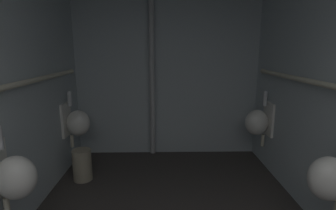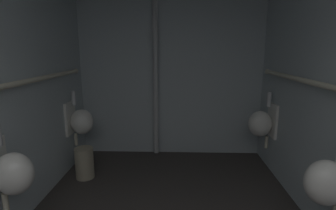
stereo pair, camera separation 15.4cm
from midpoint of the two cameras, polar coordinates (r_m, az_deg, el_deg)
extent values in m
cube|color=#AFBBBE|center=(3.96, 1.77, 8.48)|extent=(2.82, 0.06, 2.70)
ellipsoid|color=silver|center=(2.41, -28.69, -12.89)|extent=(0.30, 0.26, 0.34)
cylinder|color=beige|center=(2.57, -30.12, -17.72)|extent=(0.04, 0.04, 0.16)
ellipsoid|color=silver|center=(3.70, -16.94, -3.49)|extent=(0.30, 0.26, 0.34)
cube|color=silver|center=(3.74, -19.23, -2.69)|extent=(0.03, 0.30, 0.44)
cylinder|color=silver|center=(3.66, -18.56, 1.23)|extent=(0.06, 0.06, 0.16)
sphere|color=silver|center=(3.65, -18.65, 2.54)|extent=(0.06, 0.06, 0.06)
cylinder|color=beige|center=(3.81, -18.14, -7.08)|extent=(0.04, 0.04, 0.16)
ellipsoid|color=silver|center=(2.35, 32.53, -13.96)|extent=(0.30, 0.26, 0.34)
ellipsoid|color=silver|center=(3.68, 20.38, -3.82)|extent=(0.30, 0.26, 0.34)
cube|color=silver|center=(3.72, 22.71, -3.04)|extent=(0.03, 0.30, 0.44)
cylinder|color=silver|center=(3.64, 22.08, 0.90)|extent=(0.06, 0.06, 0.16)
sphere|color=silver|center=(3.63, 22.18, 2.22)|extent=(0.06, 0.06, 0.06)
cylinder|color=beige|center=(3.78, 21.56, -7.45)|extent=(0.04, 0.04, 0.16)
sphere|color=beige|center=(3.81, -18.16, 6.99)|extent=(0.06, 0.06, 0.06)
sphere|color=beige|center=(3.79, 21.76, 6.71)|extent=(0.06, 0.06, 0.06)
cylinder|color=#B2B2B2|center=(3.85, -1.57, 8.38)|extent=(0.08, 0.08, 2.65)
cylinder|color=#9E937A|center=(3.52, -16.35, -11.91)|extent=(0.23, 0.23, 0.39)
camera|label=1|loc=(0.08, -88.11, 0.40)|focal=28.27mm
camera|label=2|loc=(0.08, 91.89, -0.40)|focal=28.27mm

